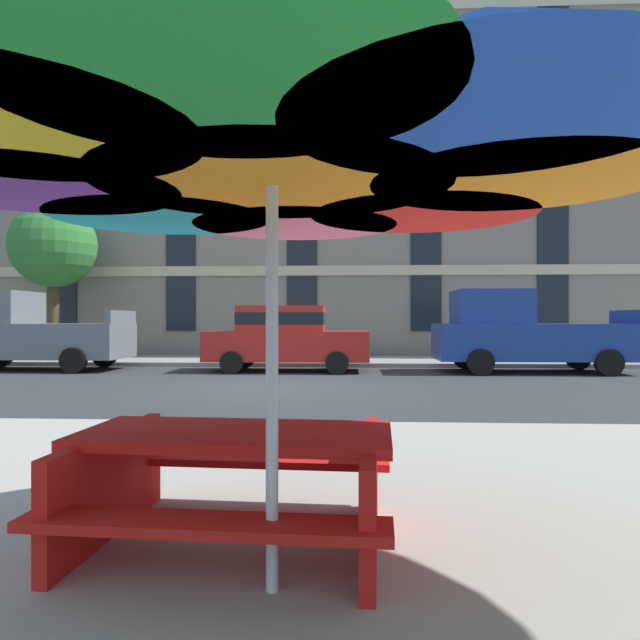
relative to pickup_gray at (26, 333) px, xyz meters
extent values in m
plane|color=#2D3033|center=(7.30, -3.70, -1.03)|extent=(120.00, 120.00, 0.00)
cube|color=gray|center=(7.30, 3.10, -0.97)|extent=(56.00, 3.60, 0.12)
cube|color=gray|center=(7.30, 11.30, 6.97)|extent=(40.54, 12.00, 16.00)
cube|color=beige|center=(7.30, 5.26, 2.17)|extent=(39.73, 0.08, 0.36)
cube|color=beige|center=(7.30, 5.26, 5.37)|extent=(39.73, 0.08, 0.36)
cube|color=beige|center=(7.30, 5.26, 8.57)|extent=(39.73, 0.08, 0.36)
cube|color=beige|center=(7.30, 5.26, 11.77)|extent=(39.73, 0.08, 0.36)
cube|color=black|center=(-1.71, 5.27, 7.37)|extent=(1.10, 0.06, 14.80)
cube|color=black|center=(2.80, 5.27, 7.37)|extent=(1.10, 0.06, 14.80)
cube|color=black|center=(7.30, 5.27, 7.37)|extent=(1.10, 0.06, 14.80)
cube|color=black|center=(11.80, 5.27, 7.37)|extent=(1.10, 0.06, 14.80)
cube|color=black|center=(16.31, 5.27, 7.37)|extent=(1.10, 0.06, 14.80)
cube|color=slate|center=(0.24, 0.00, -0.21)|extent=(5.10, 1.90, 0.96)
cube|color=slate|center=(2.71, 0.00, 0.45)|extent=(0.16, 1.75, 0.36)
cylinder|color=black|center=(1.82, 0.95, -0.69)|extent=(0.68, 0.22, 0.68)
cylinder|color=black|center=(1.82, -0.95, -0.69)|extent=(0.68, 0.22, 0.68)
cylinder|color=black|center=(-1.34, 0.95, -0.69)|extent=(0.68, 0.22, 0.68)
cube|color=#B21E19|center=(7.35, 0.00, -0.33)|extent=(4.40, 1.76, 0.80)
cube|color=#B21E19|center=(7.20, 0.00, 0.41)|extent=(2.30, 1.55, 0.68)
cube|color=black|center=(7.20, 0.00, 0.41)|extent=(2.32, 1.57, 0.32)
cylinder|color=black|center=(8.72, 0.88, -0.73)|extent=(0.60, 0.22, 0.60)
cylinder|color=black|center=(8.72, -0.88, -0.73)|extent=(0.60, 0.22, 0.60)
cylinder|color=black|center=(5.99, 0.88, -0.73)|extent=(0.60, 0.22, 0.60)
cylinder|color=black|center=(5.99, -0.88, -0.73)|extent=(0.60, 0.22, 0.60)
cube|color=navy|center=(13.92, 0.00, -0.21)|extent=(5.10, 1.90, 0.96)
cube|color=navy|center=(12.82, 0.00, 0.72)|extent=(1.90, 1.75, 0.90)
cube|color=navy|center=(16.39, 0.00, 0.45)|extent=(0.16, 1.75, 0.36)
cylinder|color=black|center=(15.50, 0.95, -0.69)|extent=(0.68, 0.22, 0.68)
cylinder|color=black|center=(15.50, -0.95, -0.69)|extent=(0.68, 0.22, 0.68)
cylinder|color=black|center=(12.33, 0.95, -0.69)|extent=(0.68, 0.22, 0.68)
cylinder|color=black|center=(12.33, -0.95, -0.69)|extent=(0.68, 0.22, 0.68)
cylinder|color=#4C3823|center=(-1.18, 3.65, 0.24)|extent=(0.41, 0.41, 2.53)
sphere|color=#2D702D|center=(-1.05, 3.73, 2.80)|extent=(2.49, 2.49, 2.49)
sphere|color=#2D702D|center=(-1.06, 3.42, 2.92)|extent=(2.88, 2.88, 2.88)
cylinder|color=silver|center=(8.67, -12.70, 0.19)|extent=(0.06, 0.06, 2.44)
cone|color=orange|center=(9.82, -12.70, 1.22)|extent=(1.38, 1.38, 0.38)
cone|color=red|center=(9.49, -11.89, 1.22)|extent=(1.38, 1.38, 0.38)
cone|color=#E5668C|center=(8.67, -11.55, 1.22)|extent=(1.38, 1.38, 0.38)
cone|color=#199EB2|center=(7.86, -11.89, 1.22)|extent=(1.38, 1.38, 0.38)
cone|color=#662D9E|center=(7.52, -12.70, 1.22)|extent=(1.38, 1.38, 0.38)
cone|color=yellow|center=(7.86, -13.51, 1.22)|extent=(1.38, 1.38, 0.38)
cone|color=green|center=(8.67, -13.85, 1.22)|extent=(1.38, 1.38, 0.38)
cone|color=blue|center=(9.49, -13.51, 1.22)|extent=(1.38, 1.38, 0.38)
cone|color=orange|center=(8.67, -12.70, 1.26)|extent=(1.72, 1.72, 0.46)
cube|color=red|center=(8.38, -12.11, -0.29)|extent=(1.84, 0.89, 0.06)
cube|color=red|center=(8.35, -12.73, -0.59)|extent=(1.81, 0.38, 0.05)
cube|color=red|center=(8.41, -11.49, -0.59)|extent=(1.81, 0.38, 0.05)
cube|color=red|center=(9.16, -12.15, -0.66)|extent=(0.15, 1.40, 0.74)
cube|color=red|center=(7.60, -12.07, -0.66)|extent=(0.15, 1.40, 0.74)
camera|label=1|loc=(9.04, -15.38, 0.39)|focal=31.80mm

